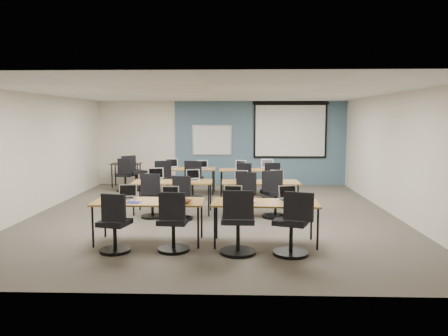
{
  "coord_description": "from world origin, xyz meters",
  "views": [
    {
      "loc": [
        0.55,
        -9.61,
        2.13
      ],
      "look_at": [
        0.22,
        0.4,
        1.01
      ],
      "focal_mm": 35.0,
      "sensor_mm": 36.0,
      "label": 1
    }
  ],
  "objects_px": {
    "task_chair_9": "(193,183)",
    "laptop_10": "(241,167)",
    "training_table_front_left": "(149,203)",
    "task_chair_3": "(293,229)",
    "laptop_7": "(277,178)",
    "task_chair_11": "(272,184)",
    "training_table_front_right": "(265,205)",
    "training_table_back_right": "(250,171)",
    "task_chair_1": "(173,227)",
    "task_chair_5": "(182,202)",
    "task_chair_0": "(115,228)",
    "laptop_9": "(202,167)",
    "task_chair_10": "(242,184)",
    "task_chair_8": "(167,182)",
    "task_chair_6": "(243,199)",
    "laptop_4": "(155,177)",
    "training_table_mid_left": "(173,183)",
    "task_chair_4": "(152,200)",
    "spare_chair_b": "(125,178)",
    "laptop_6": "(241,178)",
    "projector_screen": "(290,127)",
    "task_chair_7": "(275,198)",
    "spare_chair_a": "(134,176)",
    "laptop_5": "(193,178)",
    "laptop_2": "(233,196)",
    "task_chair_2": "(238,227)",
    "laptop_8": "(171,166)",
    "training_table_back_left": "(183,170)",
    "laptop_3": "(288,197)",
    "laptop_0": "(127,195)",
    "laptop_1": "(170,196)",
    "utility_table": "(126,166)",
    "laptop_11": "(267,166)",
    "whiteboard": "(212,140)"
  },
  "relations": [
    {
      "from": "task_chair_4",
      "to": "task_chair_8",
      "type": "distance_m",
      "value": 2.47
    },
    {
      "from": "training_table_front_left",
      "to": "task_chair_11",
      "type": "bearing_deg",
      "value": 59.36
    },
    {
      "from": "training_table_back_left",
      "to": "task_chair_11",
      "type": "height_order",
      "value": "task_chair_11"
    },
    {
      "from": "training_table_front_left",
      "to": "task_chair_3",
      "type": "bearing_deg",
      "value": -16.52
    },
    {
      "from": "laptop_5",
      "to": "laptop_4",
      "type": "bearing_deg",
      "value": 159.09
    },
    {
      "from": "task_chair_8",
      "to": "laptop_9",
      "type": "bearing_deg",
      "value": 10.35
    },
    {
      "from": "spare_chair_a",
      "to": "spare_chair_b",
      "type": "bearing_deg",
      "value": -173.7
    },
    {
      "from": "projector_screen",
      "to": "task_chair_10",
      "type": "xyz_separation_m",
      "value": [
        -1.56,
        -2.47,
        -1.48
      ]
    },
    {
      "from": "training_table_front_right",
      "to": "training_table_mid_left",
      "type": "bearing_deg",
      "value": 131.25
    },
    {
      "from": "training_table_front_right",
      "to": "laptop_0",
      "type": "relative_size",
      "value": 5.62
    },
    {
      "from": "task_chair_10",
      "to": "task_chair_0",
      "type": "bearing_deg",
      "value": -89.82
    },
    {
      "from": "laptop_7",
      "to": "task_chair_8",
      "type": "bearing_deg",
      "value": 164.97
    },
    {
      "from": "training_table_front_left",
      "to": "laptop_8",
      "type": "xyz_separation_m",
      "value": [
        -0.39,
        5.04,
        0.11
      ]
    },
    {
      "from": "laptop_6",
      "to": "spare_chair_b",
      "type": "bearing_deg",
      "value": 140.99
    },
    {
      "from": "task_chair_8",
      "to": "task_chair_7",
      "type": "bearing_deg",
      "value": -63.55
    },
    {
      "from": "utility_table",
      "to": "spare_chair_b",
      "type": "bearing_deg",
      "value": -79.44
    },
    {
      "from": "training_table_mid_left",
      "to": "laptop_11",
      "type": "xyz_separation_m",
      "value": [
        2.31,
        2.64,
        0.11
      ]
    },
    {
      "from": "training_table_front_left",
      "to": "task_chair_5",
      "type": "distance_m",
      "value": 1.74
    },
    {
      "from": "training_table_front_left",
      "to": "training_table_back_left",
      "type": "height_order",
      "value": "same"
    },
    {
      "from": "laptop_11",
      "to": "task_chair_11",
      "type": "relative_size",
      "value": 0.36
    },
    {
      "from": "training_table_mid_left",
      "to": "task_chair_5",
      "type": "bearing_deg",
      "value": -70.68
    },
    {
      "from": "projector_screen",
      "to": "training_table_front_right",
      "type": "height_order",
      "value": "projector_screen"
    },
    {
      "from": "training_table_back_left",
      "to": "laptop_2",
      "type": "height_order",
      "value": "laptop_2"
    },
    {
      "from": "laptop_9",
      "to": "task_chair_9",
      "type": "xyz_separation_m",
      "value": [
        -0.2,
        -0.75,
        -0.36
      ]
    },
    {
      "from": "task_chair_6",
      "to": "laptop_4",
      "type": "bearing_deg",
      "value": -175.91
    },
    {
      "from": "task_chair_11",
      "to": "laptop_4",
      "type": "bearing_deg",
      "value": -148.88
    },
    {
      "from": "task_chair_8",
      "to": "training_table_front_left",
      "type": "bearing_deg",
      "value": -107.2
    },
    {
      "from": "laptop_6",
      "to": "laptop_11",
      "type": "bearing_deg",
      "value": 73.25
    },
    {
      "from": "task_chair_4",
      "to": "spare_chair_b",
      "type": "height_order",
      "value": "spare_chair_b"
    },
    {
      "from": "task_chair_0",
      "to": "laptop_8",
      "type": "bearing_deg",
      "value": 103.2
    },
    {
      "from": "task_chair_8",
      "to": "training_table_front_right",
      "type": "bearing_deg",
      "value": -83.75
    },
    {
      "from": "projector_screen",
      "to": "task_chair_7",
      "type": "height_order",
      "value": "projector_screen"
    },
    {
      "from": "laptop_2",
      "to": "task_chair_2",
      "type": "relative_size",
      "value": 0.3
    },
    {
      "from": "laptop_1",
      "to": "spare_chair_a",
      "type": "distance_m",
      "value": 5.76
    },
    {
      "from": "laptop_3",
      "to": "spare_chair_a",
      "type": "relative_size",
      "value": 0.32
    },
    {
      "from": "laptop_7",
      "to": "task_chair_11",
      "type": "height_order",
      "value": "task_chair_11"
    },
    {
      "from": "whiteboard",
      "to": "projector_screen",
      "type": "xyz_separation_m",
      "value": [
        2.5,
        -0.02,
        0.44
      ]
    },
    {
      "from": "task_chair_10",
      "to": "laptop_11",
      "type": "distance_m",
      "value": 1.17
    },
    {
      "from": "laptop_10",
      "to": "task_chair_11",
      "type": "bearing_deg",
      "value": -23.23
    },
    {
      "from": "task_chair_1",
      "to": "task_chair_10",
      "type": "xyz_separation_m",
      "value": [
        1.13,
        4.74,
        -0.01
      ]
    },
    {
      "from": "training_table_front_right",
      "to": "training_table_back_right",
      "type": "distance_m",
      "value": 4.83
    },
    {
      "from": "training_table_front_right",
      "to": "laptop_10",
      "type": "xyz_separation_m",
      "value": [
        -0.39,
        4.99,
        0.1
      ]
    },
    {
      "from": "task_chair_9",
      "to": "laptop_10",
      "type": "height_order",
      "value": "task_chair_9"
    },
    {
      "from": "task_chair_1",
      "to": "task_chair_5",
      "type": "bearing_deg",
      "value": 98.26
    },
    {
      "from": "laptop_6",
      "to": "laptop_9",
      "type": "xyz_separation_m",
      "value": [
        -1.1,
        2.42,
        -0.0
      ]
    },
    {
      "from": "laptop_3",
      "to": "utility_table",
      "type": "height_order",
      "value": "laptop_3"
    },
    {
      "from": "task_chair_3",
      "to": "spare_chair_a",
      "type": "height_order",
      "value": "spare_chair_a"
    },
    {
      "from": "task_chair_0",
      "to": "laptop_9",
      "type": "relative_size",
      "value": 3.22
    },
    {
      "from": "laptop_3",
      "to": "spare_chair_a",
      "type": "xyz_separation_m",
      "value": [
        -3.99,
        5.4,
        -0.35
      ]
    },
    {
      "from": "laptop_9",
      "to": "laptop_3",
      "type": "bearing_deg",
      "value": -68.4
    }
  ]
}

